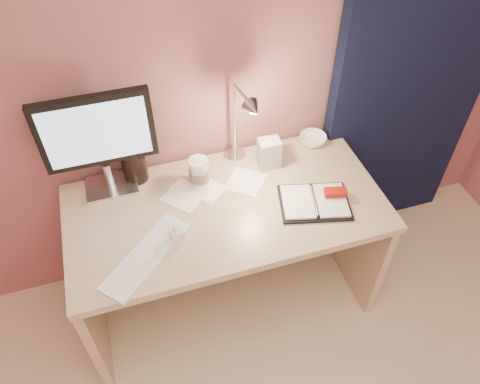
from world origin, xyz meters
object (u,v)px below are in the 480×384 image
object	(u,v)px
coffee_cup	(199,173)
desk_lamp	(238,126)
bowl	(313,139)
desk	(223,226)
monitor	(98,136)
dark_jar	(134,165)
product_box	(269,153)
keyboard	(147,256)
clear_cup	(200,176)
planner	(316,201)
lotion_bottle	(176,233)

from	to	relation	value
coffee_cup	desk_lamp	world-z (taller)	desk_lamp
bowl	desk	bearing A→B (deg)	-158.80
desk_lamp	monitor	bearing A→B (deg)	164.29
dark_jar	product_box	bearing A→B (deg)	-9.58
coffee_cup	keyboard	bearing A→B (deg)	-131.32
product_box	desk_lamp	distance (m)	0.25
clear_cup	bowl	xyz separation A→B (m)	(0.61, 0.14, -0.06)
clear_cup	dark_jar	bearing A→B (deg)	149.99
dark_jar	clear_cup	bearing A→B (deg)	-30.01
planner	dark_jar	bearing A→B (deg)	165.24
planner	bowl	size ratio (longest dim) A/B	2.56
coffee_cup	lotion_bottle	distance (m)	0.35
clear_cup	product_box	xyz separation A→B (m)	(0.34, 0.05, -0.00)
keyboard	coffee_cup	size ratio (longest dim) A/B	3.03
monitor	keyboard	bearing A→B (deg)	-78.73
desk	planner	world-z (taller)	planner
desk_lamp	desk	bearing A→B (deg)	-143.79
coffee_cup	desk	bearing A→B (deg)	-50.99
keyboard	clear_cup	bearing A→B (deg)	3.70
desk	monitor	world-z (taller)	monitor
planner	product_box	bearing A→B (deg)	125.60
clear_cup	desk_lamp	xyz separation A→B (m)	(0.20, 0.05, 0.20)
bowl	desk_lamp	distance (m)	0.50
desk	keyboard	size ratio (longest dim) A/B	3.20
coffee_cup	bowl	distance (m)	0.62
clear_cup	bowl	size ratio (longest dim) A/B	1.13
desk_lamp	bowl	bearing A→B (deg)	4.03
keyboard	dark_jar	world-z (taller)	dark_jar
monitor	coffee_cup	size ratio (longest dim) A/B	3.45
desk	dark_jar	bearing A→B (deg)	147.63
bowl	keyboard	bearing A→B (deg)	-153.43
desk	clear_cup	xyz separation A→B (m)	(-0.08, 0.06, 0.30)
planner	clear_cup	distance (m)	0.53
desk	coffee_cup	world-z (taller)	coffee_cup
coffee_cup	dark_jar	bearing A→B (deg)	155.10
keyboard	lotion_bottle	xyz separation A→B (m)	(0.13, 0.04, 0.05)
keyboard	desk_lamp	size ratio (longest dim) A/B	1.00
desk	desk_lamp	distance (m)	0.53
desk_lamp	planner	bearing A→B (deg)	-56.07
lotion_bottle	dark_jar	world-z (taller)	dark_jar
keyboard	lotion_bottle	bearing A→B (deg)	-24.32
clear_cup	keyboard	bearing A→B (deg)	-133.82
desk	planner	bearing A→B (deg)	-24.84
desk	monitor	xyz separation A→B (m)	(-0.47, 0.19, 0.52)
planner	coffee_cup	world-z (taller)	coffee_cup
monitor	keyboard	distance (m)	0.53
desk_lamp	dark_jar	bearing A→B (deg)	158.93
lotion_bottle	dark_jar	distance (m)	0.44
keyboard	clear_cup	world-z (taller)	clear_cup
keyboard	dark_jar	bearing A→B (deg)	43.69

